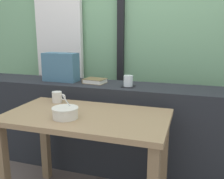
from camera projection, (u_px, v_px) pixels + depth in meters
name	position (u px, v px, depth m)	size (l,w,h in m)	color
outdoor_backdrop	(133.00, 17.00, 2.70)	(4.80, 0.08, 2.80)	#7AAD7F
curtain_left_panel	(59.00, 31.00, 2.89)	(0.56, 0.06, 2.50)	white
window_divider_post	(121.00, 26.00, 2.69)	(0.07, 0.05, 2.60)	black
dark_console_ledge	(115.00, 127.00, 2.31)	(2.80, 0.40, 0.80)	#23262B
breakfast_table	(87.00, 131.00, 1.73)	(1.10, 0.61, 0.71)	#826849
coaster_square	(128.00, 86.00, 2.13)	(0.10, 0.10, 0.01)	black
juice_glass	(128.00, 81.00, 2.12)	(0.08, 0.08, 0.09)	white
closed_book	(95.00, 81.00, 2.28)	(0.20, 0.17, 0.04)	brown
throw_pillow	(61.00, 67.00, 2.35)	(0.32, 0.14, 0.26)	#426B84
soup_bowl	(65.00, 113.00, 1.62)	(0.17, 0.17, 0.16)	silver
ceramic_mug	(57.00, 97.00, 1.98)	(0.11, 0.08, 0.08)	silver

